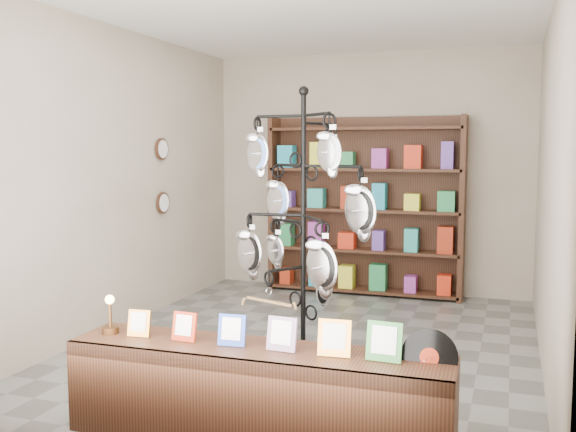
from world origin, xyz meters
name	(u,v)px	position (x,y,z in m)	size (l,w,h in m)	color
ground	(309,345)	(0.00, 0.00, 0.00)	(5.00, 5.00, 0.00)	slate
room_envelope	(310,143)	(0.00, 0.00, 1.85)	(5.00, 5.00, 5.00)	#B6A592
display_tree	(303,216)	(0.27, -1.00, 1.30)	(1.25, 1.25, 2.25)	black
front_shelf	(257,394)	(0.28, -1.96, 0.30)	(2.40, 0.54, 0.84)	black
back_shelving	(364,211)	(0.00, 2.30, 1.03)	(2.42, 0.36, 2.20)	black
wall_clocks	(162,176)	(-1.97, 0.80, 1.50)	(0.03, 0.24, 0.84)	black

